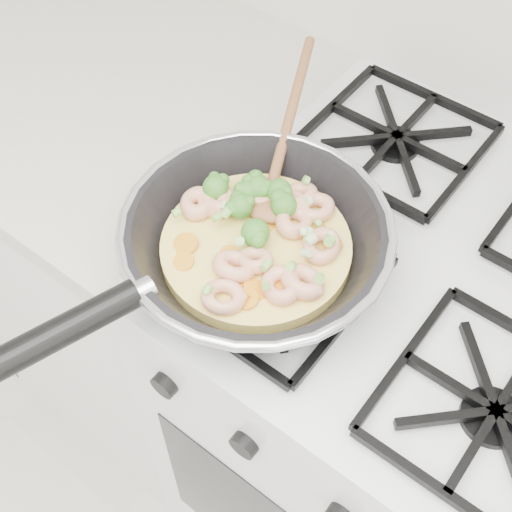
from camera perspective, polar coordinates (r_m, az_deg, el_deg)
The scene contains 3 objects.
stove at distance 1.28m, azimuth 10.51°, elevation -12.34°, with size 0.60×0.60×0.92m.
counter_left at distance 1.59m, azimuth -14.80°, elevation 4.03°, with size 1.00×0.60×0.90m.
skillet at distance 0.82m, azimuth -0.20°, elevation 1.35°, with size 0.33×0.62×0.10m.
Camera 1 is at (0.14, 1.15, 1.61)m, focal length 48.60 mm.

